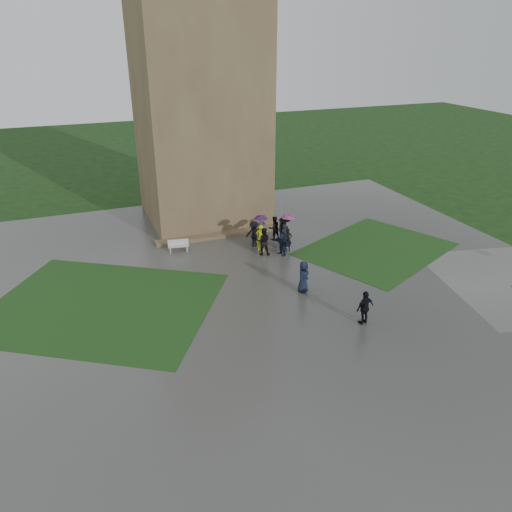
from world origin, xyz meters
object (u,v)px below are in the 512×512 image
object	(u,v)px
tower	(199,90)
pedestrian_mid	(303,277)
pedestrian_near	(365,308)
bench	(178,246)

from	to	relation	value
tower	pedestrian_mid	distance (m)	15.72
tower	pedestrian_near	xyz separation A→B (m)	(2.99, -17.27, -8.13)
tower	bench	world-z (taller)	tower
bench	pedestrian_near	bearing A→B (deg)	-51.49
pedestrian_mid	tower	bearing A→B (deg)	50.74
tower	pedestrian_near	distance (m)	19.31
bench	pedestrian_mid	distance (m)	9.09
pedestrian_mid	pedestrian_near	xyz separation A→B (m)	(1.30, -3.90, -0.02)
pedestrian_mid	pedestrian_near	bearing A→B (deg)	-118.06
bench	pedestrian_near	world-z (taller)	pedestrian_near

